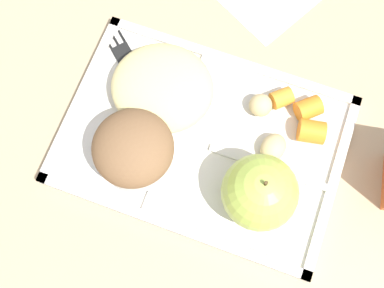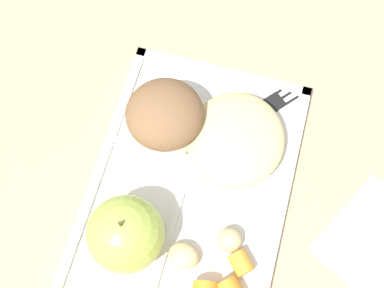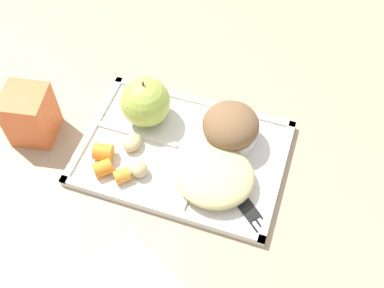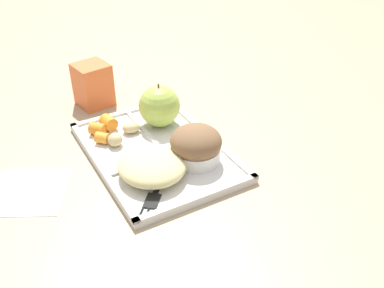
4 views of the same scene
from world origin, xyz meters
name	(u,v)px [view 2 (image 2 of 4)]	position (x,y,z in m)	size (l,w,h in m)	color
ground	(190,190)	(0.00, 0.00, 0.00)	(6.00, 6.00, 0.00)	tan
lunch_tray	(190,189)	(0.00, 0.00, 0.01)	(0.32, 0.22, 0.02)	silver
green_apple	(126,234)	(-0.08, 0.05, 0.05)	(0.08, 0.08, 0.09)	#A8C14C
bran_muffin	(165,117)	(0.06, 0.05, 0.04)	(0.09, 0.09, 0.07)	silver
carrot_slice_back	(241,263)	(-0.07, -0.08, 0.02)	(0.02, 0.02, 0.02)	orange
potato_chunk_browned	(184,256)	(-0.08, -0.01, 0.02)	(0.03, 0.03, 0.02)	tan
potato_chunk_large	(230,240)	(-0.05, -0.06, 0.02)	(0.03, 0.03, 0.02)	tan
egg_noodle_pile	(236,139)	(0.06, -0.04, 0.03)	(0.12, 0.11, 0.04)	#D6C684
meatball_center	(238,130)	(0.08, -0.04, 0.03)	(0.03, 0.03, 0.03)	brown
meatball_side	(251,144)	(0.06, -0.06, 0.03)	(0.04, 0.04, 0.04)	brown
plastic_fork	(254,115)	(0.11, -0.05, 0.01)	(0.12, 0.10, 0.00)	black
paper_napkin	(384,247)	(-0.01, -0.23, 0.00)	(0.12, 0.12, 0.00)	white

